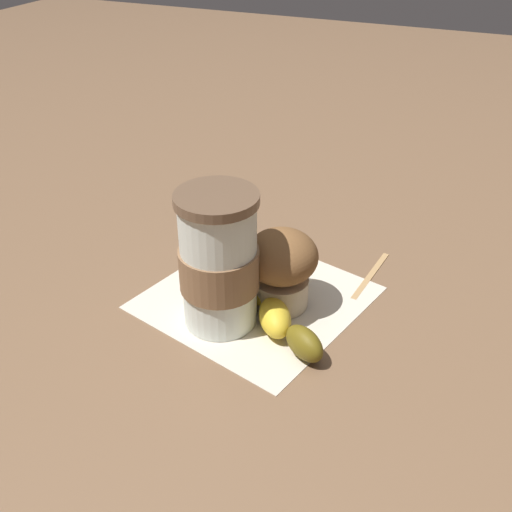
{
  "coord_description": "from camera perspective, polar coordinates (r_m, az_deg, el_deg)",
  "views": [
    {
      "loc": [
        -0.5,
        -0.22,
        0.41
      ],
      "look_at": [
        0.0,
        0.0,
        0.06
      ],
      "focal_mm": 42.0,
      "sensor_mm": 36.0,
      "label": 1
    }
  ],
  "objects": [
    {
      "name": "muffin",
      "position": [
        0.64,
        2.32,
        -1.06
      ],
      "size": [
        0.08,
        0.08,
        0.09
      ],
      "color": "beige",
      "rests_on": "paper_napkin"
    },
    {
      "name": "wooden_stirrer",
      "position": [
        0.73,
        10.87,
        -1.78
      ],
      "size": [
        0.11,
        0.02,
        0.0
      ],
      "primitive_type": "cube",
      "rotation": [
        0.0,
        0.0,
        6.17
      ],
      "color": "tan",
      "rests_on": "ground_plane"
    },
    {
      "name": "paper_napkin",
      "position": [
        0.68,
        0.0,
        -3.95
      ],
      "size": [
        0.27,
        0.27,
        0.0
      ],
      "primitive_type": "cube",
      "rotation": [
        0.0,
        0.0,
        -0.26
      ],
      "color": "beige",
      "rests_on": "ground_plane"
    },
    {
      "name": "banana",
      "position": [
        0.65,
        2.13,
        -4.46
      ],
      "size": [
        0.17,
        0.12,
        0.03
      ],
      "color": "gold",
      "rests_on": "paper_napkin"
    },
    {
      "name": "ground_plane",
      "position": [
        0.68,
        0.0,
        -4.0
      ],
      "size": [
        3.0,
        3.0,
        0.0
      ],
      "primitive_type": "plane",
      "color": "brown"
    },
    {
      "name": "coffee_cup",
      "position": [
        0.61,
        -3.56,
        -0.57
      ],
      "size": [
        0.08,
        0.08,
        0.15
      ],
      "color": "silver",
      "rests_on": "paper_napkin"
    }
  ]
}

